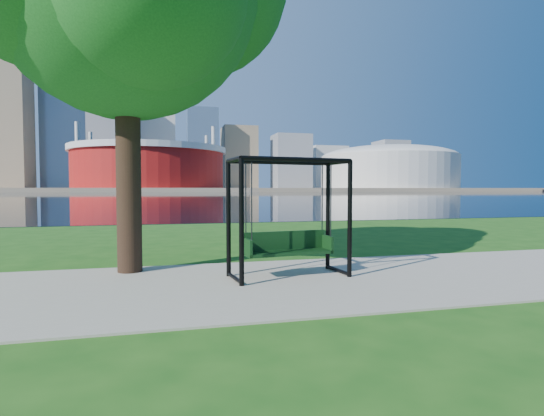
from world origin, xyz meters
name	(u,v)px	position (x,y,z in m)	size (l,w,h in m)	color
ground	(260,278)	(0.00, 0.00, 0.00)	(900.00, 900.00, 0.00)	#1E5114
path	(266,283)	(0.00, -0.50, 0.01)	(120.00, 4.00, 0.03)	#9E937F
river	(172,195)	(0.00, 102.00, 0.01)	(900.00, 180.00, 0.02)	black
far_bank	(168,190)	(0.00, 306.00, 1.00)	(900.00, 228.00, 2.00)	#937F60
stadium	(150,166)	(-10.00, 235.00, 14.23)	(83.00, 83.00, 32.00)	maroon
arena	(388,166)	(135.00, 235.00, 15.87)	(84.00, 84.00, 26.56)	beige
skyline	(161,142)	(-4.27, 319.39, 35.89)	(392.00, 66.00, 96.50)	gray
swing	(288,221)	(0.49, -0.10, 1.02)	(2.14, 1.11, 2.10)	black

